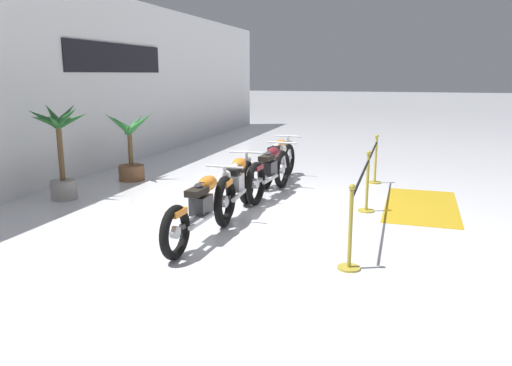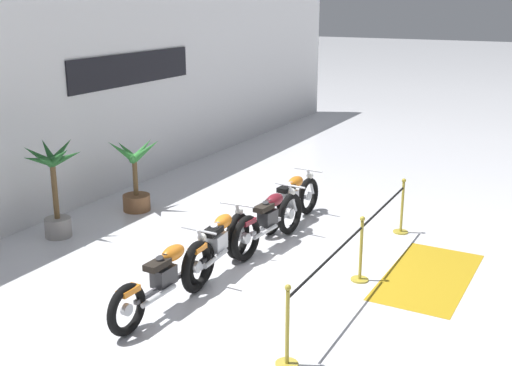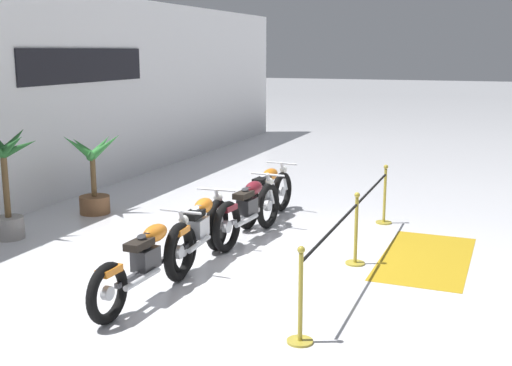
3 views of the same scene
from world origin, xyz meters
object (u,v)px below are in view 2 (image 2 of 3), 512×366
motorcycle_orange_3 (291,200)px  floor_banner (428,276)px  motorcycle_maroon_2 (270,220)px  stanchion_mid_right (402,214)px  motorcycle_orange_0 (167,278)px  stanchion_mid_left (361,259)px  stanchion_far_left (332,271)px  potted_palm_right_of_row (54,188)px  potted_palm_left_of_row (136,181)px  motorcycle_orange_1 (218,245)px

motorcycle_orange_3 → floor_banner: size_ratio=0.84×
motorcycle_maroon_2 → stanchion_mid_right: stanchion_mid_right is taller
motorcycle_orange_0 → stanchion_mid_left: bearing=-44.8°
stanchion_far_left → stanchion_mid_left: size_ratio=4.90×
potted_palm_right_of_row → motorcycle_orange_0: bearing=-112.2°
stanchion_mid_left → stanchion_mid_right: (2.38, 0.00, 0.00)m
potted_palm_right_of_row → stanchion_mid_right: 6.38m
stanchion_far_left → potted_palm_right_of_row: bearing=84.6°
stanchion_mid_left → floor_banner: bearing=-55.3°
potted_palm_left_of_row → potted_palm_right_of_row: bearing=169.9°
floor_banner → motorcycle_orange_0: bearing=133.7°
potted_palm_left_of_row → potted_palm_right_of_row: (-1.90, 0.34, 0.31)m
potted_palm_left_of_row → motorcycle_orange_1: bearing=-121.9°
motorcycle_maroon_2 → stanchion_mid_right: (1.75, -1.88, -0.13)m
motorcycle_orange_0 → motorcycle_maroon_2: 2.78m
motorcycle_orange_1 → stanchion_mid_left: bearing=-69.5°
motorcycle_orange_1 → stanchion_mid_right: 3.78m
floor_banner → potted_palm_left_of_row: bearing=86.5°
motorcycle_orange_1 → stanchion_far_left: 2.15m
motorcycle_orange_0 → motorcycle_maroon_2: bearing=-5.0°
motorcycle_maroon_2 → floor_banner: motorcycle_maroon_2 is taller
motorcycle_orange_3 → stanchion_mid_left: size_ratio=2.06×
motorcycle_orange_1 → potted_palm_right_of_row: (0.04, 3.46, 0.45)m
motorcycle_orange_3 → stanchion_mid_right: bearing=-76.7°
motorcycle_maroon_2 → stanchion_mid_left: stanchion_mid_left is taller
motorcycle_orange_3 → motorcycle_maroon_2: bearing=-172.7°
motorcycle_orange_0 → motorcycle_orange_1: 1.36m
motorcycle_orange_3 → floor_banner: (-1.26, -2.97, -0.47)m
potted_palm_left_of_row → potted_palm_right_of_row: 1.95m
potted_palm_right_of_row → stanchion_far_left: potted_palm_right_of_row is taller
potted_palm_left_of_row → stanchion_mid_left: bearing=-102.6°
motorcycle_maroon_2 → stanchion_mid_right: bearing=-47.1°
stanchion_mid_right → stanchion_mid_left: bearing=180.0°
motorcycle_orange_0 → stanchion_mid_left: 3.01m
motorcycle_orange_0 → motorcycle_orange_1: size_ratio=1.08×
motorcycle_orange_3 → stanchion_mid_right: (0.48, -2.04, -0.11)m
motorcycle_orange_3 → potted_palm_left_of_row: potted_palm_left_of_row is taller
stanchion_mid_right → floor_banner: (-1.74, -0.92, -0.35)m
potted_palm_left_of_row → stanchion_mid_right: potted_palm_left_of_row is taller
motorcycle_orange_1 → potted_palm_left_of_row: 3.67m
potted_palm_right_of_row → stanchion_mid_left: potted_palm_right_of_row is taller
motorcycle_orange_0 → stanchion_far_left: stanchion_far_left is taller
potted_palm_right_of_row → stanchion_mid_left: bearing=-82.4°
potted_palm_right_of_row → stanchion_mid_left: (0.74, -5.54, -0.58)m
floor_banner → stanchion_far_left: bearing=155.5°
motorcycle_orange_3 → motorcycle_orange_1: bearing=179.1°
motorcycle_orange_3 → stanchion_far_left: (-3.16, -2.04, 0.18)m
potted_palm_left_of_row → stanchion_far_left: potted_palm_left_of_row is taller
motorcycle_orange_0 → stanchion_mid_right: (4.52, -2.12, -0.10)m
motorcycle_orange_0 → potted_palm_left_of_row: 4.52m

